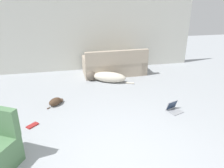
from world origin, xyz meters
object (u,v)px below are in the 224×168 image
couch (114,66)px  dog (105,77)px  cat (56,102)px  book_red (32,125)px  laptop_open (173,108)px

couch → dog: size_ratio=1.41×
cat → book_red: cat is taller
dog → cat: dog is taller
dog → book_red: 2.79m
dog → book_red: size_ratio=5.61×
couch → dog: couch is taller
dog → book_red: bearing=73.6°
book_red → couch: bearing=49.3°
couch → laptop_open: 2.80m
couch → cat: bearing=43.5°
couch → cat: (-1.85, -1.84, -0.19)m
couch → dog: (-0.42, -0.61, -0.12)m
dog → couch: bearing=-98.3°
couch → laptop_open: size_ratio=5.48×
couch → dog: bearing=54.4°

